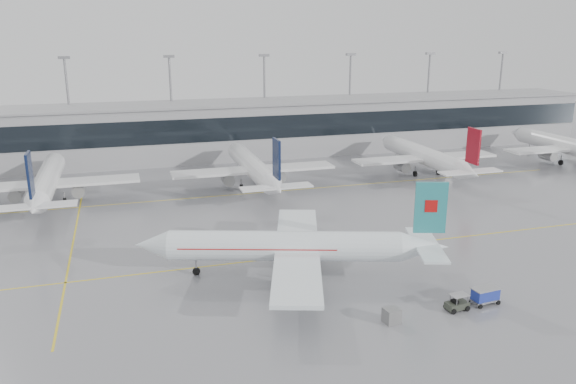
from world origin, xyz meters
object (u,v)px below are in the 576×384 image
object	(u,v)px
gse_unit	(392,316)
baggage_tug	(457,305)
baggage_cart	(485,294)
air_canada_jet	(295,247)

from	to	relation	value
gse_unit	baggage_tug	bearing A→B (deg)	-3.76
baggage_cart	gse_unit	distance (m)	11.18
air_canada_jet	baggage_tug	size ratio (longest dim) A/B	10.08
baggage_tug	gse_unit	distance (m)	7.58
gse_unit	baggage_cart	bearing A→B (deg)	-2.95
air_canada_jet	baggage_cart	world-z (taller)	air_canada_jet
baggage_tug	gse_unit	xyz separation A→B (m)	(-7.57, -0.42, 0.15)
air_canada_jet	baggage_cart	xyz separation A→B (m)	(16.85, -12.46, -2.55)
baggage_tug	air_canada_jet	bearing A→B (deg)	130.32
air_canada_jet	baggage_tug	xyz separation A→B (m)	(13.26, -12.82, -3.01)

